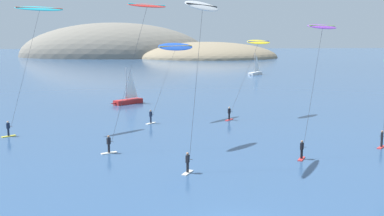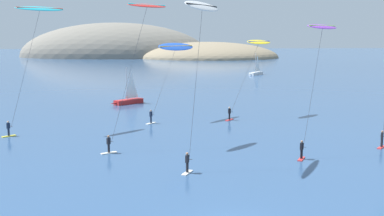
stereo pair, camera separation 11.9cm
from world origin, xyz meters
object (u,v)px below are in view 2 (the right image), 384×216
at_px(sailboat_far, 255,72).
at_px(kitesurfer_white, 201,17).
at_px(kitesurfer_blue, 175,51).
at_px(sailboat_near, 127,100).
at_px(kitesurfer_cyan, 37,19).
at_px(kitesurfer_yellow, 256,48).
at_px(kitesurfer_purple, 321,36).
at_px(kitesurfer_red, 144,19).

relative_size(sailboat_far, kitesurfer_white, 0.42).
bearing_deg(sailboat_far, kitesurfer_blue, -110.21).
xyz_separation_m(sailboat_far, kitesurfer_white, (-21.70, -84.93, 11.64)).
distance_m(kitesurfer_white, kitesurfer_blue, 22.37).
bearing_deg(sailboat_near, kitesurfer_white, -76.58).
bearing_deg(kitesurfer_cyan, kitesurfer_yellow, 17.72).
bearing_deg(kitesurfer_yellow, kitesurfer_white, -111.56).
xyz_separation_m(kitesurfer_purple, kitesurfer_blue, (-12.61, 18.34, -2.01)).
relative_size(kitesurfer_purple, kitesurfer_blue, 1.21).
relative_size(sailboat_far, kitesurfer_purple, 0.48).
height_order(sailboat_far, kitesurfer_cyan, kitesurfer_cyan).
bearing_deg(kitesurfer_red, sailboat_near, 97.40).
relative_size(sailboat_near, sailboat_far, 1.00).
distance_m(kitesurfer_yellow, kitesurfer_cyan, 27.57).
height_order(kitesurfer_red, kitesurfer_purple, kitesurfer_red).
bearing_deg(sailboat_far, kitesurfer_purple, -97.39).
bearing_deg(kitesurfer_purple, kitesurfer_yellow, 95.20).
distance_m(sailboat_near, sailboat_far, 57.88).
xyz_separation_m(kitesurfer_cyan, kitesurfer_white, (16.69, -15.34, -0.25)).
distance_m(kitesurfer_purple, kitesurfer_blue, 22.35).
height_order(kitesurfer_cyan, kitesurfer_white, kitesurfer_cyan).
height_order(sailboat_far, kitesurfer_white, kitesurfer_white).
bearing_deg(sailboat_near, kitesurfer_cyan, -112.14).
distance_m(sailboat_near, kitesurfer_red, 30.36).
distance_m(kitesurfer_red, kitesurfer_cyan, 14.04).
bearing_deg(sailboat_far, kitesurfer_yellow, -101.40).
relative_size(kitesurfer_cyan, kitesurfer_purple, 1.18).
xyz_separation_m(kitesurfer_red, kitesurfer_blue, (3.43, 14.28, -3.63)).
xyz_separation_m(kitesurfer_purple, kitesurfer_white, (-11.17, -3.70, 1.51)).
xyz_separation_m(kitesurfer_cyan, kitesurfer_blue, (15.25, 6.70, -3.77)).
xyz_separation_m(kitesurfer_yellow, kitesurfer_blue, (-10.80, -1.62, -0.23)).
relative_size(sailboat_near, kitesurfer_purple, 0.48).
xyz_separation_m(sailboat_near, kitesurfer_yellow, (17.83, -11.87, 8.34)).
relative_size(kitesurfer_red, kitesurfer_blue, 1.42).
bearing_deg(sailboat_far, sailboat_near, -121.42).
distance_m(sailboat_near, kitesurfer_white, 38.34).
bearing_deg(sailboat_far, kitesurfer_white, -104.33).
xyz_separation_m(sailboat_near, sailboat_far, (30.18, 49.40, 0.00)).
height_order(sailboat_near, kitesurfer_purple, kitesurfer_purple).
bearing_deg(kitesurfer_yellow, kitesurfer_blue, -171.46).
bearing_deg(sailboat_near, kitesurfer_red, -82.60).
xyz_separation_m(sailboat_far, kitesurfer_purple, (-10.53, -81.23, 10.12)).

